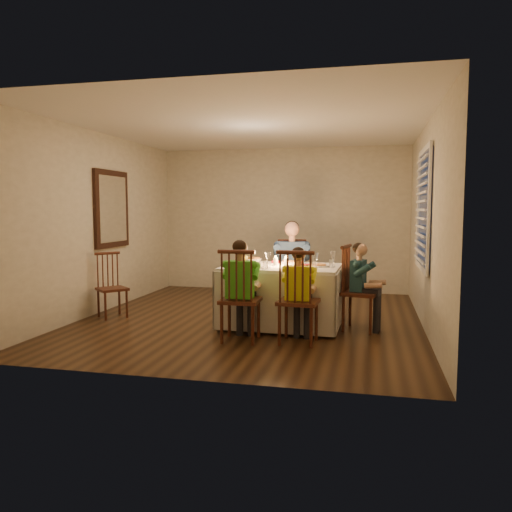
% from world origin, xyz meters
% --- Properties ---
extents(ground, '(5.00, 5.00, 0.00)m').
position_xyz_m(ground, '(0.00, 0.00, 0.00)').
color(ground, black).
rests_on(ground, ground).
extents(wall_left, '(0.02, 5.00, 2.60)m').
position_xyz_m(wall_left, '(-2.25, 0.00, 1.30)').
color(wall_left, beige).
rests_on(wall_left, ground).
extents(wall_right, '(0.02, 5.00, 2.60)m').
position_xyz_m(wall_right, '(2.25, 0.00, 1.30)').
color(wall_right, beige).
rests_on(wall_right, ground).
extents(wall_back, '(4.50, 0.02, 2.60)m').
position_xyz_m(wall_back, '(0.00, 2.50, 1.30)').
color(wall_back, beige).
rests_on(wall_back, ground).
extents(ceiling, '(5.00, 5.00, 0.00)m').
position_xyz_m(ceiling, '(0.00, 0.00, 2.60)').
color(ceiling, white).
rests_on(ceiling, wall_back).
extents(dining_table, '(1.52, 1.12, 0.75)m').
position_xyz_m(dining_table, '(0.48, -0.29, 0.56)').
color(dining_table, silver).
rests_on(dining_table, ground).
extents(chair_adult, '(0.49, 0.47, 1.06)m').
position_xyz_m(chair_adult, '(0.48, 0.52, 0.00)').
color(chair_adult, '#37190F').
rests_on(chair_adult, ground).
extents(chair_near_left, '(0.44, 0.42, 1.06)m').
position_xyz_m(chair_near_left, '(0.15, -1.13, 0.00)').
color(chair_near_left, '#37190F').
rests_on(chair_near_left, ground).
extents(chair_near_right, '(0.46, 0.44, 1.06)m').
position_xyz_m(chair_near_right, '(0.80, -1.07, 0.00)').
color(chair_near_right, '#37190F').
rests_on(chair_near_right, ground).
extents(chair_end, '(0.49, 0.51, 1.06)m').
position_xyz_m(chair_end, '(1.47, -0.31, 0.00)').
color(chair_end, '#37190F').
rests_on(chair_end, ground).
extents(chair_extra, '(0.51, 0.51, 0.90)m').
position_xyz_m(chair_extra, '(-1.90, -0.32, 0.00)').
color(chair_extra, '#37190F').
rests_on(chair_extra, ground).
extents(adult, '(0.56, 0.53, 1.33)m').
position_xyz_m(adult, '(0.48, 0.52, 0.00)').
color(adult, '#32507D').
rests_on(adult, ground).
extents(child_green, '(0.41, 0.38, 1.16)m').
position_xyz_m(child_green, '(0.15, -1.13, 0.00)').
color(child_green, green).
rests_on(child_green, ground).
extents(child_yellow, '(0.38, 0.35, 1.09)m').
position_xyz_m(child_yellow, '(0.80, -1.07, 0.00)').
color(child_yellow, yellow).
rests_on(child_yellow, ground).
extents(child_teal, '(0.40, 0.42, 1.09)m').
position_xyz_m(child_teal, '(1.47, -0.31, 0.00)').
color(child_teal, '#1C3D46').
rests_on(child_teal, ground).
extents(setting_adult, '(0.27, 0.27, 0.02)m').
position_xyz_m(setting_adult, '(0.52, 0.04, 0.79)').
color(setting_adult, white).
rests_on(setting_adult, dining_table).
extents(setting_green, '(0.27, 0.27, 0.02)m').
position_xyz_m(setting_green, '(0.17, -0.58, 0.79)').
color(setting_green, white).
rests_on(setting_green, dining_table).
extents(setting_yellow, '(0.27, 0.27, 0.02)m').
position_xyz_m(setting_yellow, '(0.76, -0.60, 0.79)').
color(setting_yellow, white).
rests_on(setting_yellow, dining_table).
extents(setting_teal, '(0.27, 0.27, 0.02)m').
position_xyz_m(setting_teal, '(0.95, -0.28, 0.79)').
color(setting_teal, white).
rests_on(setting_teal, dining_table).
extents(candle_left, '(0.06, 0.06, 0.10)m').
position_xyz_m(candle_left, '(0.39, -0.29, 0.83)').
color(candle_left, white).
rests_on(candle_left, dining_table).
extents(candle_right, '(0.06, 0.06, 0.10)m').
position_xyz_m(candle_right, '(0.53, -0.29, 0.83)').
color(candle_right, white).
rests_on(candle_right, dining_table).
extents(squash, '(0.09, 0.09, 0.09)m').
position_xyz_m(squash, '(-0.08, 0.03, 0.82)').
color(squash, yellow).
rests_on(squash, dining_table).
extents(orange_fruit, '(0.08, 0.08, 0.08)m').
position_xyz_m(orange_fruit, '(0.69, -0.25, 0.82)').
color(orange_fruit, '#DF5512').
rests_on(orange_fruit, dining_table).
extents(serving_bowl, '(0.21, 0.21, 0.05)m').
position_xyz_m(serving_bowl, '(0.03, 0.05, 0.80)').
color(serving_bowl, white).
rests_on(serving_bowl, dining_table).
extents(wall_mirror, '(0.06, 0.95, 1.15)m').
position_xyz_m(wall_mirror, '(-2.22, 0.30, 1.50)').
color(wall_mirror, black).
rests_on(wall_mirror, wall_left).
extents(window_blinds, '(0.07, 1.34, 1.54)m').
position_xyz_m(window_blinds, '(2.21, 0.10, 1.50)').
color(window_blinds, '#0D1934').
rests_on(window_blinds, wall_right).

